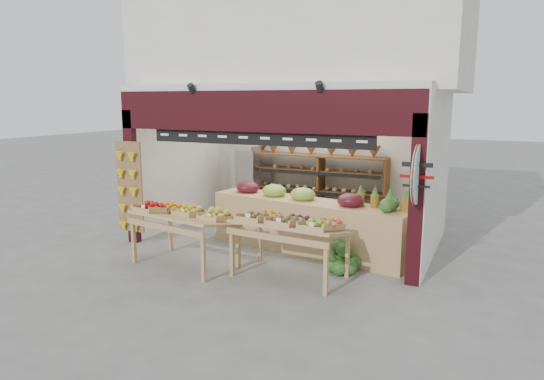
% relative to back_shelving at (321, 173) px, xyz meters
% --- Properties ---
extents(ground, '(60.00, 60.00, 0.00)m').
position_rel_back_shelving_xyz_m(ground, '(-0.19, -1.88, -1.19)').
color(ground, slate).
rests_on(ground, ground).
extents(shop_structure, '(6.36, 5.12, 5.40)m').
position_rel_back_shelving_xyz_m(shop_structure, '(-0.19, -0.27, 2.73)').
color(shop_structure, white).
rests_on(shop_structure, ground).
extents(banana_board, '(0.60, 0.15, 1.80)m').
position_rel_back_shelving_xyz_m(banana_board, '(-2.92, -3.06, -0.08)').
color(banana_board, olive).
rests_on(banana_board, ground).
extents(gift_sign, '(0.04, 0.93, 0.92)m').
position_rel_back_shelving_xyz_m(gift_sign, '(2.56, -3.03, 0.56)').
color(gift_sign, '#C0F1D7').
rests_on(gift_sign, ground).
extents(back_shelving, '(3.04, 0.50, 1.88)m').
position_rel_back_shelving_xyz_m(back_shelving, '(0.00, 0.00, 0.00)').
color(back_shelving, brown).
rests_on(back_shelving, ground).
extents(refrigerator, '(0.86, 0.86, 1.78)m').
position_rel_back_shelving_xyz_m(refrigerator, '(-1.76, -0.07, -0.30)').
color(refrigerator, '#B7BABE').
rests_on(refrigerator, ground).
extents(cardboard_stack, '(1.07, 0.78, 0.70)m').
position_rel_back_shelving_xyz_m(cardboard_stack, '(-1.34, -1.52, -0.93)').
color(cardboard_stack, beige).
rests_on(cardboard_stack, ground).
extents(mid_counter, '(4.02, 1.44, 1.22)m').
position_rel_back_shelving_xyz_m(mid_counter, '(0.45, -2.03, -0.65)').
color(mid_counter, tan).
rests_on(mid_counter, ground).
extents(display_table_left, '(1.91, 1.26, 1.11)m').
position_rel_back_shelving_xyz_m(display_table_left, '(-1.29, -3.58, -0.34)').
color(display_table_left, tan).
rests_on(display_table_left, ground).
extents(display_table_right, '(1.84, 1.12, 1.11)m').
position_rel_back_shelving_xyz_m(display_table_right, '(0.69, -3.43, -0.31)').
color(display_table_right, tan).
rests_on(display_table_right, ground).
extents(watermelon_pile, '(0.64, 0.66, 0.50)m').
position_rel_back_shelving_xyz_m(watermelon_pile, '(1.37, -2.82, -1.00)').
color(watermelon_pile, '#1C4517').
rests_on(watermelon_pile, ground).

